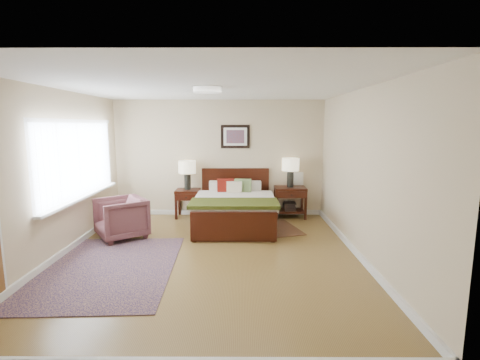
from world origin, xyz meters
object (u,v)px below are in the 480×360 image
(nightstand_right, at_px, (290,199))
(bed, at_px, (235,203))
(rug_persian, at_px, (109,268))
(lamp_right, at_px, (291,167))
(armchair, at_px, (121,218))
(nightstand_left, at_px, (188,195))
(lamp_left, at_px, (187,169))

(nightstand_right, bearing_deg, bed, -149.60)
(rug_persian, bearing_deg, lamp_right, 41.23)
(nightstand_right, relative_size, armchair, 0.84)
(lamp_right, relative_size, rug_persian, 0.25)
(nightstand_right, bearing_deg, lamp_right, 90.00)
(nightstand_right, bearing_deg, armchair, -155.92)
(nightstand_left, relative_size, armchair, 0.76)
(bed, distance_m, nightstand_left, 1.22)
(nightstand_right, height_order, lamp_right, lamp_right)
(nightstand_left, height_order, lamp_right, lamp_right)
(lamp_left, xyz_separation_m, armchair, (-0.96, -1.42, -0.68))
(bed, bearing_deg, nightstand_left, 146.26)
(bed, relative_size, lamp_left, 3.10)
(bed, xyz_separation_m, lamp_left, (-1.02, 0.70, 0.56))
(bed, relative_size, rug_persian, 0.76)
(nightstand_left, distance_m, armchair, 1.70)
(nightstand_right, distance_m, rug_persian, 3.98)
(nightstand_left, distance_m, lamp_right, 2.27)
(bed, xyz_separation_m, nightstand_right, (1.17, 0.69, -0.08))
(lamp_left, bearing_deg, bed, -34.55)
(nightstand_left, height_order, lamp_left, lamp_left)
(nightstand_left, relative_size, lamp_left, 0.99)
(lamp_right, bearing_deg, armchair, -155.72)
(lamp_left, bearing_deg, nightstand_left, -90.00)
(lamp_right, bearing_deg, bed, -149.12)
(bed, height_order, nightstand_right, bed)
(lamp_left, xyz_separation_m, rug_persian, (-0.68, -2.74, -1.03))
(nightstand_left, xyz_separation_m, armchair, (-0.96, -1.40, -0.12))
(armchair, height_order, rug_persian, armchair)
(lamp_right, bearing_deg, lamp_left, 180.00)
(lamp_left, relative_size, armchair, 0.78)
(bed, relative_size, armchair, 2.40)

